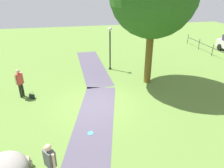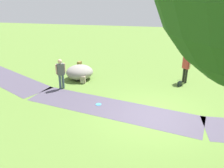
{
  "view_description": "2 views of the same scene",
  "coord_description": "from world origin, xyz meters",
  "px_view_note": "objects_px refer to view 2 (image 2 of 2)",
  "views": [
    {
      "loc": [
        10.13,
        -1.23,
        6.02
      ],
      "look_at": [
        -0.39,
        0.88,
        0.95
      ],
      "focal_mm": 34.22,
      "sensor_mm": 36.0,
      "label": 1
    },
    {
      "loc": [
        0.13,
        8.91,
        5.09
      ],
      "look_at": [
        1.67,
        0.33,
        1.5
      ],
      "focal_mm": 38.3,
      "sensor_mm": 36.0,
      "label": 2
    }
  ],
  "objects_px": {
    "lawn_boulder": "(80,72)",
    "handbag_on_grass": "(180,83)",
    "man_near_boulder": "(61,72)",
    "woman_with_handbag": "(186,66)",
    "frisbee_on_grass": "(99,104)",
    "backpack_by_boulder": "(83,80)",
    "spare_backpack_on_lawn": "(79,65)"
  },
  "relations": [
    {
      "from": "man_near_boulder",
      "to": "frisbee_on_grass",
      "type": "xyz_separation_m",
      "value": [
        -2.34,
        1.48,
        -0.93
      ]
    },
    {
      "from": "lawn_boulder",
      "to": "handbag_on_grass",
      "type": "height_order",
      "value": "lawn_boulder"
    },
    {
      "from": "lawn_boulder",
      "to": "man_near_boulder",
      "type": "xyz_separation_m",
      "value": [
        0.51,
        1.56,
        0.52
      ]
    },
    {
      "from": "lawn_boulder",
      "to": "spare_backpack_on_lawn",
      "type": "height_order",
      "value": "lawn_boulder"
    },
    {
      "from": "woman_with_handbag",
      "to": "spare_backpack_on_lawn",
      "type": "distance_m",
      "value": 6.9
    },
    {
      "from": "woman_with_handbag",
      "to": "backpack_by_boulder",
      "type": "relative_size",
      "value": 4.3
    },
    {
      "from": "woman_with_handbag",
      "to": "frisbee_on_grass",
      "type": "distance_m",
      "value": 5.56
    },
    {
      "from": "frisbee_on_grass",
      "to": "handbag_on_grass",
      "type": "bearing_deg",
      "value": -142.48
    },
    {
      "from": "lawn_boulder",
      "to": "backpack_by_boulder",
      "type": "height_order",
      "value": "lawn_boulder"
    },
    {
      "from": "handbag_on_grass",
      "to": "lawn_boulder",
      "type": "bearing_deg",
      "value": -0.73
    },
    {
      "from": "woman_with_handbag",
      "to": "man_near_boulder",
      "type": "bearing_deg",
      "value": 17.52
    },
    {
      "from": "frisbee_on_grass",
      "to": "woman_with_handbag",
      "type": "bearing_deg",
      "value": -139.67
    },
    {
      "from": "lawn_boulder",
      "to": "spare_backpack_on_lawn",
      "type": "xyz_separation_m",
      "value": [
        0.67,
        -2.06,
        -0.22
      ]
    },
    {
      "from": "man_near_boulder",
      "to": "spare_backpack_on_lawn",
      "type": "height_order",
      "value": "man_near_boulder"
    },
    {
      "from": "man_near_boulder",
      "to": "handbag_on_grass",
      "type": "relative_size",
      "value": 4.34
    },
    {
      "from": "handbag_on_grass",
      "to": "backpack_by_boulder",
      "type": "xyz_separation_m",
      "value": [
        5.33,
        0.55,
        0.05
      ]
    },
    {
      "from": "lawn_boulder",
      "to": "woman_with_handbag",
      "type": "relative_size",
      "value": 1.22
    },
    {
      "from": "frisbee_on_grass",
      "to": "man_near_boulder",
      "type": "bearing_deg",
      "value": -32.33
    },
    {
      "from": "frisbee_on_grass",
      "to": "lawn_boulder",
      "type": "bearing_deg",
      "value": -58.85
    },
    {
      "from": "woman_with_handbag",
      "to": "man_near_boulder",
      "type": "xyz_separation_m",
      "value": [
        6.51,
        2.06,
        -0.06
      ]
    },
    {
      "from": "woman_with_handbag",
      "to": "man_near_boulder",
      "type": "height_order",
      "value": "woman_with_handbag"
    },
    {
      "from": "spare_backpack_on_lawn",
      "to": "frisbee_on_grass",
      "type": "bearing_deg",
      "value": 116.18
    },
    {
      "from": "lawn_boulder",
      "to": "spare_backpack_on_lawn",
      "type": "relative_size",
      "value": 5.24
    },
    {
      "from": "man_near_boulder",
      "to": "spare_backpack_on_lawn",
      "type": "relative_size",
      "value": 4.07
    },
    {
      "from": "frisbee_on_grass",
      "to": "spare_backpack_on_lawn",
      "type": "bearing_deg",
      "value": -63.82
    },
    {
      "from": "backpack_by_boulder",
      "to": "man_near_boulder",
      "type": "bearing_deg",
      "value": 46.71
    },
    {
      "from": "backpack_by_boulder",
      "to": "frisbee_on_grass",
      "type": "relative_size",
      "value": 1.53
    },
    {
      "from": "woman_with_handbag",
      "to": "handbag_on_grass",
      "type": "bearing_deg",
      "value": 61.94
    },
    {
      "from": "man_near_boulder",
      "to": "backpack_by_boulder",
      "type": "distance_m",
      "value": 1.49
    },
    {
      "from": "man_near_boulder",
      "to": "backpack_by_boulder",
      "type": "xyz_separation_m",
      "value": [
        -0.88,
        -0.94,
        -0.75
      ]
    },
    {
      "from": "lawn_boulder",
      "to": "handbag_on_grass",
      "type": "relative_size",
      "value": 5.59
    },
    {
      "from": "lawn_boulder",
      "to": "man_near_boulder",
      "type": "height_order",
      "value": "man_near_boulder"
    }
  ]
}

